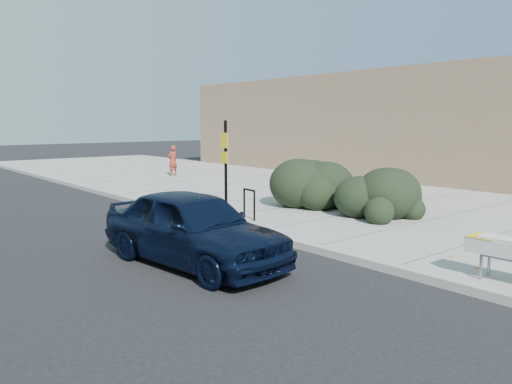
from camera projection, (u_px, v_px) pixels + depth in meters
ground at (317, 253)px, 10.66m from camera, size 120.00×120.00×0.00m
sidewalk_near at (322, 197)px, 18.01m from camera, size 11.20×50.00×0.15m
curb_near at (191, 216)px, 14.45m from camera, size 0.22×50.00×0.17m
building_near at (491, 125)px, 21.47m from camera, size 6.00×36.00×5.00m
bike_rack at (249, 201)px, 13.49m from camera, size 0.12×0.57×0.83m
sign_post at (225, 161)px, 14.23m from camera, size 0.09×0.31×2.67m
hedge at (348, 182)px, 14.97m from camera, size 2.71×4.65×1.66m
sedan_navy at (193, 227)px, 9.70m from camera, size 2.17×4.47×1.47m
pedestrian at (173, 161)px, 24.64m from camera, size 0.61×0.46×1.50m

